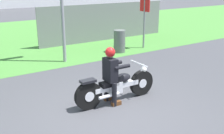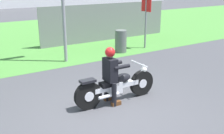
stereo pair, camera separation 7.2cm
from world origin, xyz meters
name	(u,v)px [view 1 (the left image)]	position (x,y,z in m)	size (l,w,h in m)	color
ground	(112,114)	(0.00, 0.00, 0.00)	(120.00, 120.00, 0.00)	#424247
grass_verge	(7,39)	(0.00, 9.81, 0.00)	(60.00, 12.00, 0.01)	#478438
motorcycle_lead	(117,86)	(0.47, 0.52, 0.40)	(2.23, 0.66, 0.89)	black
rider_lead	(111,71)	(0.31, 0.52, 0.83)	(0.55, 0.48, 1.42)	black
trash_can	(120,41)	(3.31, 4.46, 0.46)	(0.48, 0.48, 0.93)	#595E5B
sign_banner	(145,9)	(4.62, 4.48, 1.72)	(0.08, 0.60, 2.60)	gray
fence_segment	(106,22)	(4.15, 6.84, 0.90)	(7.00, 0.06, 1.80)	slate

